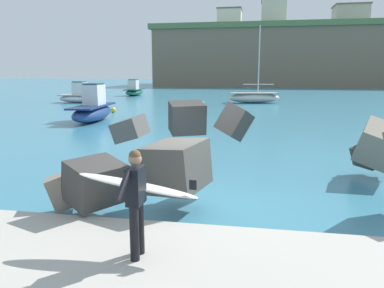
% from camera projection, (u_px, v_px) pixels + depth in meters
% --- Properties ---
extents(ground_plane, '(400.00, 400.00, 0.00)m').
position_uv_depth(ground_plane, '(197.00, 203.00, 9.19)').
color(ground_plane, teal).
extents(breakwater_jetty, '(26.66, 6.18, 2.46)m').
position_uv_depth(breakwater_jetty, '(169.00, 149.00, 9.99)').
color(breakwater_jetty, '#4C4944').
rests_on(breakwater_jetty, ground).
extents(surfer_with_board, '(2.10, 1.18, 1.78)m').
position_uv_depth(surfer_with_board, '(136.00, 193.00, 5.96)').
color(surfer_with_board, black).
rests_on(surfer_with_board, walkway_path).
extents(boat_near_left, '(2.32, 5.96, 2.52)m').
position_uv_depth(boat_near_left, '(93.00, 109.00, 24.91)').
color(boat_near_left, navy).
rests_on(boat_near_left, ground).
extents(boat_near_centre, '(5.82, 3.02, 8.08)m').
position_uv_depth(boat_near_centre, '(254.00, 97.00, 39.98)').
color(boat_near_centre, beige).
rests_on(boat_near_centre, ground).
extents(boat_mid_left, '(2.26, 5.63, 2.32)m').
position_uv_depth(boat_mid_left, '(134.00, 91.00, 53.13)').
color(boat_mid_left, '#1E6656').
rests_on(boat_mid_left, ground).
extents(boat_mid_centre, '(4.26, 1.98, 2.30)m').
position_uv_depth(boat_mid_centre, '(78.00, 96.00, 40.38)').
color(boat_mid_centre, white).
rests_on(boat_mid_centre, ground).
extents(mooring_buoy_inner, '(0.44, 0.44, 0.44)m').
position_uv_depth(mooring_buoy_inner, '(113.00, 110.00, 30.27)').
color(mooring_buoy_inner, yellow).
rests_on(mooring_buoy_inner, ground).
extents(mooring_buoy_middle, '(0.44, 0.44, 0.44)m').
position_uv_depth(mooring_buoy_middle, '(202.00, 104.00, 36.64)').
color(mooring_buoy_middle, yellow).
rests_on(mooring_buoy_middle, ground).
extents(mooring_buoy_outer, '(0.44, 0.44, 0.44)m').
position_uv_depth(mooring_buoy_outer, '(185.00, 118.00, 25.10)').
color(mooring_buoy_outer, silver).
rests_on(mooring_buoy_outer, ground).
extents(headland_bluff, '(78.31, 37.45, 14.15)m').
position_uv_depth(headland_bluff, '(315.00, 58.00, 95.97)').
color(headland_bluff, '#756651').
rests_on(headland_bluff, ground).
extents(station_building_west, '(6.03, 6.79, 6.30)m').
position_uv_depth(station_building_west, '(273.00, 14.00, 89.58)').
color(station_building_west, beige).
rests_on(station_building_west, headland_bluff).
extents(station_building_central, '(7.90, 6.56, 4.88)m').
position_uv_depth(station_building_central, '(350.00, 16.00, 88.16)').
color(station_building_central, '#B2ADA3').
rests_on(station_building_central, headland_bluff).
extents(station_building_east, '(6.06, 5.83, 4.70)m').
position_uv_depth(station_building_east, '(230.00, 19.00, 92.40)').
color(station_building_east, silver).
rests_on(station_building_east, headland_bluff).
extents(station_building_annex, '(5.68, 4.37, 6.17)m').
position_uv_depth(station_building_annex, '(354.00, 17.00, 94.96)').
color(station_building_annex, beige).
rests_on(station_building_annex, headland_bluff).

